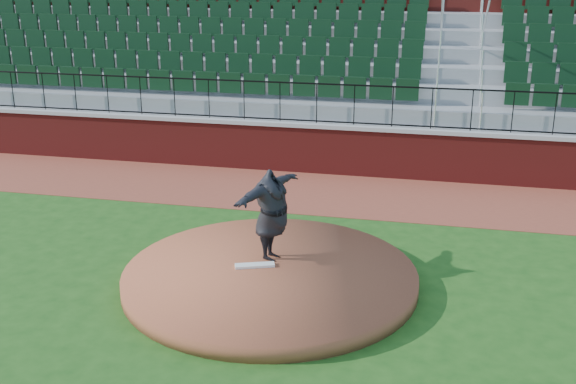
% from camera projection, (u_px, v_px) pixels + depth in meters
% --- Properties ---
extents(ground, '(90.00, 90.00, 0.00)m').
position_uv_depth(ground, '(269.00, 294.00, 11.85)').
color(ground, '#1E4E16').
rests_on(ground, ground).
extents(warning_track, '(34.00, 3.20, 0.01)m').
position_uv_depth(warning_track, '(323.00, 192.00, 16.84)').
color(warning_track, brown).
rests_on(warning_track, ground).
extents(field_wall, '(34.00, 0.35, 1.20)m').
position_uv_depth(field_wall, '(334.00, 151.00, 18.13)').
color(field_wall, maroon).
rests_on(field_wall, ground).
extents(wall_cap, '(34.00, 0.45, 0.10)m').
position_uv_depth(wall_cap, '(335.00, 126.00, 17.92)').
color(wall_cap, '#B7B7B7').
rests_on(wall_cap, field_wall).
extents(wall_railing, '(34.00, 0.05, 1.00)m').
position_uv_depth(wall_railing, '(335.00, 104.00, 17.75)').
color(wall_railing, black).
rests_on(wall_railing, wall_cap).
extents(seating_stands, '(34.00, 5.10, 4.60)m').
position_uv_depth(seating_stands, '(350.00, 68.00, 20.11)').
color(seating_stands, gray).
rests_on(seating_stands, ground).
extents(concourse_wall, '(34.00, 0.50, 5.50)m').
position_uv_depth(concourse_wall, '(363.00, 40.00, 22.55)').
color(concourse_wall, maroon).
rests_on(concourse_wall, ground).
extents(pitchers_mound, '(5.03, 5.03, 0.25)m').
position_uv_depth(pitchers_mound, '(270.00, 277.00, 12.16)').
color(pitchers_mound, brown).
rests_on(pitchers_mound, ground).
extents(pitching_rubber, '(0.70, 0.40, 0.05)m').
position_uv_depth(pitching_rubber, '(255.00, 265.00, 12.27)').
color(pitching_rubber, white).
rests_on(pitching_rubber, pitchers_mound).
extents(pitcher, '(1.10, 2.10, 1.65)m').
position_uv_depth(pitcher, '(272.00, 215.00, 12.35)').
color(pitcher, black).
rests_on(pitcher, pitchers_mound).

